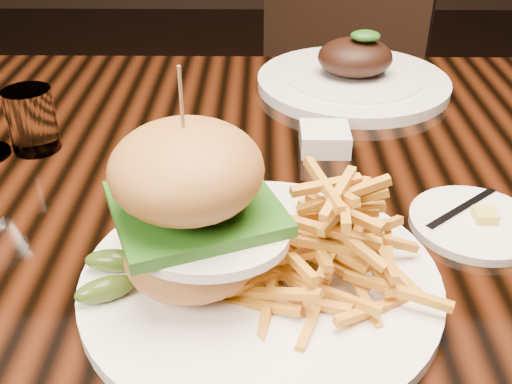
{
  "coord_description": "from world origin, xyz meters",
  "views": [
    {
      "loc": [
        -0.01,
        -0.64,
        1.14
      ],
      "look_at": [
        -0.02,
        -0.12,
        0.81
      ],
      "focal_mm": 42.0,
      "sensor_mm": 36.0,
      "label": 1
    }
  ],
  "objects_px": {
    "dining_table": "(269,230)",
    "burger_plate": "(259,234)",
    "chair_far": "(328,77)",
    "far_dish": "(353,77)"
  },
  "relations": [
    {
      "from": "chair_far",
      "to": "far_dish",
      "type": "bearing_deg",
      "value": -69.22
    },
    {
      "from": "burger_plate",
      "to": "chair_far",
      "type": "height_order",
      "value": "burger_plate"
    },
    {
      "from": "dining_table",
      "to": "burger_plate",
      "type": "bearing_deg",
      "value": -93.34
    },
    {
      "from": "chair_far",
      "to": "dining_table",
      "type": "bearing_deg",
      "value": -77.35
    },
    {
      "from": "dining_table",
      "to": "burger_plate",
      "type": "distance_m",
      "value": 0.24
    },
    {
      "from": "far_dish",
      "to": "chair_far",
      "type": "relative_size",
      "value": 0.33
    },
    {
      "from": "burger_plate",
      "to": "far_dish",
      "type": "height_order",
      "value": "burger_plate"
    },
    {
      "from": "dining_table",
      "to": "burger_plate",
      "type": "height_order",
      "value": "burger_plate"
    },
    {
      "from": "dining_table",
      "to": "far_dish",
      "type": "distance_m",
      "value": 0.35
    },
    {
      "from": "burger_plate",
      "to": "chair_far",
      "type": "bearing_deg",
      "value": 70.83
    }
  ]
}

